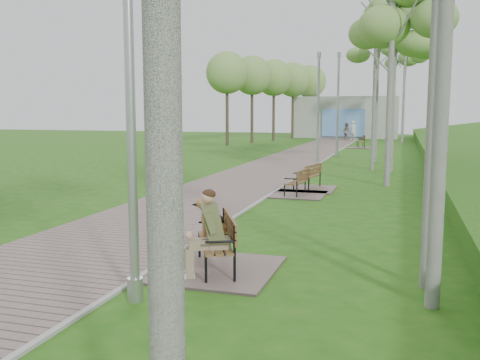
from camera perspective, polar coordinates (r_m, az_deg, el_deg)
name	(u,v)px	position (r m, az deg, el deg)	size (l,w,h in m)	color
walkway	(277,166)	(25.42, 3.95, 1.48)	(3.50, 67.00, 0.04)	#73625D
kerb	(313,167)	(25.09, 7.84, 1.36)	(0.10, 67.00, 0.05)	#999993
building_north	(346,117)	(54.39, 11.24, 6.59)	(10.00, 5.20, 4.00)	#9E9E99
bench_main	(212,244)	(8.86, -3.05, -6.82)	(1.88, 2.09, 1.64)	#73625D
bench_second	(297,189)	(16.86, 6.11, -0.99)	(1.67, 1.85, 1.02)	#73625D
bench_third	(307,184)	(18.11, 7.19, -0.40)	(1.74, 1.93, 1.07)	#73625D
bench_far	(361,145)	(39.00, 12.76, 3.66)	(1.86, 2.06, 1.14)	#73625D
lamp_post_near	(131,110)	(7.33, -11.59, 7.34)	(0.22, 0.22, 5.67)	#9DA0A5
lamp_post_second	(318,115)	(24.50, 8.31, 6.87)	(0.20, 0.20, 5.22)	#9DA0A5
lamp_post_third	(338,108)	(31.31, 10.38, 7.53)	(0.23, 0.23, 5.92)	#9DA0A5
pedestrian_near	(353,131)	(48.66, 11.95, 5.18)	(0.64, 0.42, 1.76)	silver
pedestrian_far	(346,132)	(48.56, 11.26, 5.10)	(0.78, 0.60, 1.60)	gray
birch_far_a	(396,20)	(24.20, 16.30, 16.09)	(2.65, 2.65, 8.16)	silver
birch_far_b	(379,37)	(28.71, 14.58, 14.58)	(2.34, 2.34, 8.07)	silver
birch_distant_a	(405,51)	(45.29, 17.23, 12.96)	(2.39, 2.39, 9.27)	silver
birch_distant_b	(406,49)	(47.47, 17.27, 13.17)	(2.88, 2.88, 9.77)	silver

